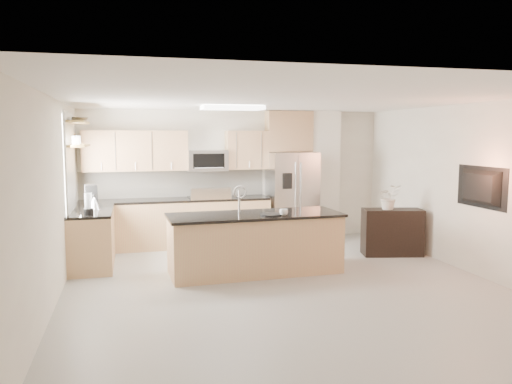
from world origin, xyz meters
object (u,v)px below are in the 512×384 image
object	(u,v)px
refrigerator	(292,197)
flower_vase	(389,191)
platter	(271,214)
blender	(88,206)
kettle	(94,203)
island	(255,243)
microwave	(207,161)
cup	(284,212)
television	(477,187)
credenza	(392,232)
bowl	(79,119)
range	(209,221)
coffee_maker	(91,196)

from	to	relation	value
refrigerator	flower_vase	world-z (taller)	refrigerator
platter	blender	distance (m)	2.75
kettle	island	bearing A→B (deg)	-23.58
platter	flower_vase	distance (m)	2.43
microwave	cup	bearing A→B (deg)	-73.39
microwave	television	size ratio (longest dim) A/B	0.71
credenza	bowl	bearing A→B (deg)	-177.96
range	television	bearing A→B (deg)	-41.64
bowl	television	xyz separation A→B (m)	(5.76, -2.52, -1.04)
credenza	blender	size ratio (longest dim) A/B	3.09
kettle	bowl	xyz separation A→B (m)	(-0.23, 0.46, 1.36)
credenza	blender	distance (m)	5.13
blender	television	size ratio (longest dim) A/B	0.31
coffee_maker	television	size ratio (longest dim) A/B	0.35
coffee_maker	television	xyz separation A→B (m)	(5.61, -2.41, 0.25)
television	kettle	bearing A→B (deg)	69.52
island	platter	distance (m)	0.54
blender	coffee_maker	size ratio (longest dim) A/B	0.89
credenza	kettle	world-z (taller)	kettle
kettle	coffee_maker	size ratio (longest dim) A/B	0.66
bowl	cup	bearing A→B (deg)	-30.96
television	flower_vase	bearing A→B (deg)	21.65
range	kettle	distance (m)	2.35
cup	blender	distance (m)	2.93
range	kettle	size ratio (longest dim) A/B	4.61
microwave	island	distance (m)	2.55
kettle	coffee_maker	distance (m)	0.35
refrigerator	platter	world-z (taller)	refrigerator
range	island	bearing A→B (deg)	-79.65
refrigerator	microwave	bearing A→B (deg)	174.14
refrigerator	credenza	world-z (taller)	refrigerator
refrigerator	island	world-z (taller)	refrigerator
island	blender	world-z (taller)	island
kettle	bowl	bearing A→B (deg)	116.25
microwave	credenza	distance (m)	3.68
cup	credenza	bearing A→B (deg)	19.27
refrigerator	cup	size ratio (longest dim) A/B	13.68
island	bowl	world-z (taller)	bowl
refrigerator	platter	bearing A→B (deg)	-115.56
island	television	size ratio (longest dim) A/B	2.50
refrigerator	kettle	bearing A→B (deg)	-164.72
platter	range	bearing A→B (deg)	104.35
bowl	flower_vase	size ratio (longest dim) A/B	0.59
range	refrigerator	size ratio (longest dim) A/B	0.64
kettle	coffee_maker	world-z (taller)	coffee_maker
bowl	kettle	bearing A→B (deg)	-63.75
bowl	blender	bearing A→B (deg)	-80.27
island	credenza	world-z (taller)	island
microwave	bowl	xyz separation A→B (m)	(-2.25, -0.72, 0.76)
cup	flower_vase	bearing A→B (deg)	19.63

